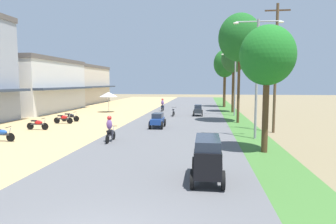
{
  "coord_description": "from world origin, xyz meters",
  "views": [
    {
      "loc": [
        2.45,
        -5.46,
        3.75
      ],
      "look_at": [
        -0.49,
        17.71,
        1.41
      ],
      "focal_mm": 31.12,
      "sensor_mm": 36.0,
      "label": 1
    }
  ],
  "objects_px": {
    "streetlamp_mid": "(235,79)",
    "vendor_umbrella": "(108,94)",
    "median_tree_third": "(234,59)",
    "parked_motorbike_second": "(38,124)",
    "median_tree_nearest": "(267,56)",
    "parked_motorbike_nearest": "(2,134)",
    "median_tree_fourth": "(225,64)",
    "median_tree_second": "(240,38)",
    "motorbike_ahead_second": "(174,111)",
    "streetlamp_near": "(257,71)",
    "motorbike_ahead_third": "(163,105)",
    "car_sedan_blue": "(158,120)",
    "car_hatchback_charcoal": "(198,110)",
    "car_van_black": "(207,156)",
    "parked_motorbike_third": "(63,118)",
    "motorbike_foreground_rider": "(110,130)",
    "parked_motorbike_fourth": "(70,116)",
    "utility_pole_near": "(276,67)",
    "streetlamp_far": "(225,77)"
  },
  "relations": [
    {
      "from": "streetlamp_mid",
      "to": "vendor_umbrella",
      "type": "bearing_deg",
      "value": 173.16
    },
    {
      "from": "median_tree_third",
      "to": "motorbike_foreground_rider",
      "type": "height_order",
      "value": "median_tree_third"
    },
    {
      "from": "streetlamp_near",
      "to": "utility_pole_near",
      "type": "distance_m",
      "value": 3.45
    },
    {
      "from": "median_tree_fourth",
      "to": "parked_motorbike_fourth",
      "type": "bearing_deg",
      "value": -129.64
    },
    {
      "from": "parked_motorbike_nearest",
      "to": "median_tree_fourth",
      "type": "distance_m",
      "value": 33.2
    },
    {
      "from": "median_tree_second",
      "to": "car_hatchback_charcoal",
      "type": "distance_m",
      "value": 9.58
    },
    {
      "from": "median_tree_nearest",
      "to": "car_van_black",
      "type": "bearing_deg",
      "value": -121.0
    },
    {
      "from": "parked_motorbike_nearest",
      "to": "motorbike_ahead_third",
      "type": "relative_size",
      "value": 1.0
    },
    {
      "from": "parked_motorbike_third",
      "to": "motorbike_ahead_second",
      "type": "height_order",
      "value": "motorbike_ahead_second"
    },
    {
      "from": "streetlamp_mid",
      "to": "parked_motorbike_fourth",
      "type": "bearing_deg",
      "value": -155.92
    },
    {
      "from": "streetlamp_near",
      "to": "motorbike_foreground_rider",
      "type": "distance_m",
      "value": 10.18
    },
    {
      "from": "parked_motorbike_fourth",
      "to": "median_tree_second",
      "type": "relative_size",
      "value": 0.18
    },
    {
      "from": "parked_motorbike_nearest",
      "to": "vendor_umbrella",
      "type": "relative_size",
      "value": 0.71
    },
    {
      "from": "car_sedan_blue",
      "to": "motorbike_ahead_third",
      "type": "relative_size",
      "value": 1.26
    },
    {
      "from": "median_tree_third",
      "to": "parked_motorbike_second",
      "type": "bearing_deg",
      "value": -135.88
    },
    {
      "from": "median_tree_nearest",
      "to": "motorbike_ahead_third",
      "type": "height_order",
      "value": "median_tree_nearest"
    },
    {
      "from": "median_tree_nearest",
      "to": "streetlamp_mid",
      "type": "distance_m",
      "value": 17.72
    },
    {
      "from": "median_tree_nearest",
      "to": "median_tree_second",
      "type": "relative_size",
      "value": 0.67
    },
    {
      "from": "car_hatchback_charcoal",
      "to": "parked_motorbike_nearest",
      "type": "bearing_deg",
      "value": -126.77
    },
    {
      "from": "streetlamp_far",
      "to": "median_tree_second",
      "type": "bearing_deg",
      "value": -90.7
    },
    {
      "from": "streetlamp_near",
      "to": "median_tree_fourth",
      "type": "bearing_deg",
      "value": 90.85
    },
    {
      "from": "parked_motorbike_nearest",
      "to": "motorbike_ahead_third",
      "type": "distance_m",
      "value": 22.09
    },
    {
      "from": "parked_motorbike_second",
      "to": "streetlamp_near",
      "type": "xyz_separation_m",
      "value": [
        16.39,
        -1.53,
        3.98
      ]
    },
    {
      "from": "streetlamp_mid",
      "to": "motorbike_ahead_second",
      "type": "relative_size",
      "value": 3.94
    },
    {
      "from": "vendor_umbrella",
      "to": "median_tree_fourth",
      "type": "distance_m",
      "value": 18.51
    },
    {
      "from": "median_tree_fourth",
      "to": "car_sedan_blue",
      "type": "distance_m",
      "value": 23.63
    },
    {
      "from": "median_tree_fourth",
      "to": "car_sedan_blue",
      "type": "relative_size",
      "value": 3.86
    },
    {
      "from": "vendor_umbrella",
      "to": "median_tree_third",
      "type": "distance_m",
      "value": 16.25
    },
    {
      "from": "vendor_umbrella",
      "to": "streetlamp_near",
      "type": "bearing_deg",
      "value": -45.51
    },
    {
      "from": "median_tree_nearest",
      "to": "car_hatchback_charcoal",
      "type": "xyz_separation_m",
      "value": [
        -3.92,
        16.88,
        -4.38
      ]
    },
    {
      "from": "median_tree_second",
      "to": "streetlamp_far",
      "type": "relative_size",
      "value": 1.24
    },
    {
      "from": "streetlamp_near",
      "to": "car_sedan_blue",
      "type": "xyz_separation_m",
      "value": [
        -7.19,
        3.76,
        -3.8
      ]
    },
    {
      "from": "median_tree_nearest",
      "to": "median_tree_second",
      "type": "height_order",
      "value": "median_tree_second"
    },
    {
      "from": "median_tree_second",
      "to": "motorbike_ahead_second",
      "type": "distance_m",
      "value": 10.83
    },
    {
      "from": "median_tree_fourth",
      "to": "streetlamp_mid",
      "type": "bearing_deg",
      "value": -88.15
    },
    {
      "from": "parked_motorbike_nearest",
      "to": "parked_motorbike_second",
      "type": "height_order",
      "value": "same"
    },
    {
      "from": "streetlamp_near",
      "to": "motorbike_ahead_third",
      "type": "height_order",
      "value": "streetlamp_near"
    },
    {
      "from": "median_tree_fourth",
      "to": "motorbike_ahead_third",
      "type": "relative_size",
      "value": 4.85
    },
    {
      "from": "car_hatchback_charcoal",
      "to": "parked_motorbike_fourth",
      "type": "bearing_deg",
      "value": -152.01
    },
    {
      "from": "parked_motorbike_fourth",
      "to": "median_tree_third",
      "type": "distance_m",
      "value": 20.58
    },
    {
      "from": "car_van_black",
      "to": "parked_motorbike_second",
      "type": "bearing_deg",
      "value": 141.38
    },
    {
      "from": "car_sedan_blue",
      "to": "car_van_black",
      "type": "bearing_deg",
      "value": -72.73
    },
    {
      "from": "parked_motorbike_fourth",
      "to": "median_tree_fourth",
      "type": "xyz_separation_m",
      "value": [
        15.74,
        19.0,
        6.07
      ]
    },
    {
      "from": "car_sedan_blue",
      "to": "median_tree_second",
      "type": "bearing_deg",
      "value": 30.15
    },
    {
      "from": "motorbike_ahead_third",
      "to": "motorbike_foreground_rider",
      "type": "bearing_deg",
      "value": -91.06
    },
    {
      "from": "utility_pole_near",
      "to": "car_sedan_blue",
      "type": "relative_size",
      "value": 4.21
    },
    {
      "from": "motorbike_ahead_third",
      "to": "car_sedan_blue",
      "type": "bearing_deg",
      "value": -83.4
    },
    {
      "from": "streetlamp_mid",
      "to": "motorbike_ahead_second",
      "type": "bearing_deg",
      "value": -169.03
    },
    {
      "from": "utility_pole_near",
      "to": "car_hatchback_charcoal",
      "type": "distance_m",
      "value": 12.44
    },
    {
      "from": "vendor_umbrella",
      "to": "motorbike_ahead_third",
      "type": "relative_size",
      "value": 1.4
    }
  ]
}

